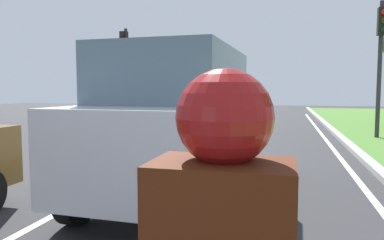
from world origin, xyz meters
TOP-DOWN VIEW (x-y plane):
  - ground_plane at (0.00, 14.00)m, footprint 60.00×60.00m
  - lane_line_center at (-0.70, 14.00)m, footprint 0.12×32.00m
  - lane_line_right_edge at (3.60, 14.00)m, footprint 0.12×32.00m
  - curb_right at (4.10, 14.00)m, footprint 0.24×48.00m
  - car_suv_ahead at (0.69, 9.43)m, footprint 2.09×4.56m
  - traffic_light_near_right at (5.29, 17.43)m, footprint 0.32×0.50m
  - traffic_light_overhead_left at (-4.62, 18.98)m, footprint 0.32×0.50m

SIDE VIEW (x-z plane):
  - ground_plane at x=0.00m, z-range 0.00..0.00m
  - lane_line_center at x=-0.70m, z-range 0.00..0.01m
  - lane_line_right_edge at x=3.60m, z-range 0.00..0.01m
  - curb_right at x=4.10m, z-range 0.00..0.12m
  - car_suv_ahead at x=0.69m, z-range 0.03..2.31m
  - traffic_light_overhead_left at x=-4.62m, z-range 0.82..5.17m
  - traffic_light_near_right at x=5.29m, z-range 0.81..5.42m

